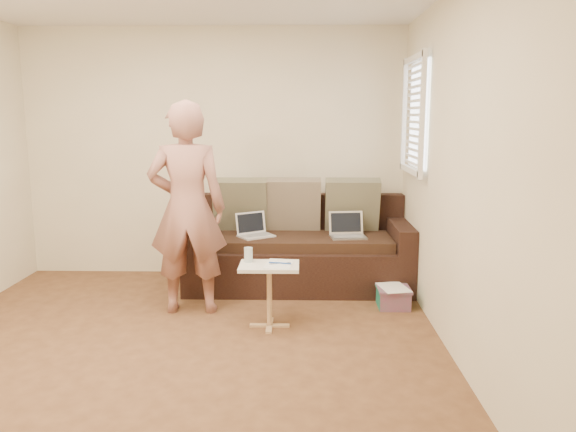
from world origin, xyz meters
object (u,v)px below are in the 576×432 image
object	(u,v)px
laptop_white	(256,237)
striped_box	(393,297)
laptop_silver	(348,238)
drinking_glass	(248,255)
side_table	(269,296)
person	(187,208)
sofa	(298,244)

from	to	relation	value
laptop_white	striped_box	size ratio (longest dim) A/B	1.10
laptop_silver	drinking_glass	bearing A→B (deg)	-139.12
laptop_white	drinking_glass	world-z (taller)	drinking_glass
laptop_white	striped_box	xyz separation A→B (m)	(1.27, -0.55, -0.43)
drinking_glass	laptop_silver	bearing A→B (deg)	47.19
laptop_silver	laptop_white	size ratio (longest dim) A/B	1.06
side_table	drinking_glass	bearing A→B (deg)	157.12
person	side_table	size ratio (longest dim) A/B	3.50
sofa	laptop_white	size ratio (longest dim) A/B	6.81
person	side_table	world-z (taller)	person
sofa	laptop_silver	bearing A→B (deg)	-12.69
sofa	person	xyz separation A→B (m)	(-0.95, -0.77, 0.49)
laptop_white	drinking_glass	size ratio (longest dim) A/B	2.69
laptop_silver	laptop_white	distance (m)	0.90
side_table	striped_box	world-z (taller)	side_table
person	drinking_glass	size ratio (longest dim) A/B	15.25
sofa	side_table	world-z (taller)	sofa
laptop_silver	laptop_white	world-z (taller)	laptop_white
drinking_glass	sofa	bearing A→B (deg)	69.42
laptop_white	sofa	bearing A→B (deg)	-21.47
laptop_white	person	xyz separation A→B (m)	(-0.53, -0.68, 0.40)
sofa	laptop_silver	xyz separation A→B (m)	(0.49, -0.11, 0.10)
person	striped_box	xyz separation A→B (m)	(1.80, 0.13, -0.82)
sofa	drinking_glass	xyz separation A→B (m)	(-0.40, -1.07, 0.16)
sofa	person	world-z (taller)	person
laptop_silver	striped_box	distance (m)	0.78
laptop_white	striped_box	distance (m)	1.45
side_table	person	bearing A→B (deg)	152.75
drinking_glass	person	bearing A→B (deg)	151.44
sofa	drinking_glass	size ratio (longest dim) A/B	18.33
sofa	person	distance (m)	1.32
laptop_silver	striped_box	size ratio (longest dim) A/B	1.16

